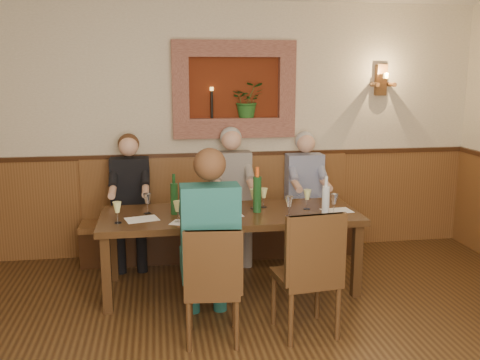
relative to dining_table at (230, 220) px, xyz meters
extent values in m
cube|color=beige|center=(0.00, 1.15, 0.72)|extent=(6.00, 0.04, 2.80)
cube|color=brown|center=(0.00, 1.13, -0.13)|extent=(6.00, 0.04, 1.10)
cube|color=#381E0F|center=(0.00, 1.13, 0.45)|extent=(6.02, 0.06, 0.05)
cube|color=#5B200D|center=(0.20, 1.13, 1.17)|extent=(1.00, 0.02, 0.70)
cube|color=#99604E|center=(0.20, 1.09, 1.61)|extent=(1.36, 0.12, 0.18)
cube|color=#99604E|center=(0.20, 1.09, 0.73)|extent=(1.36, 0.12, 0.18)
cube|color=#99604E|center=(-0.39, 1.09, 1.17)|extent=(0.18, 0.12, 0.70)
cube|color=#99604E|center=(0.79, 1.09, 1.17)|extent=(0.18, 0.12, 0.70)
cube|color=#99604E|center=(0.20, 1.09, 0.84)|extent=(1.00, 0.14, 0.04)
imported|color=#22561D|center=(0.35, 1.09, 1.06)|extent=(0.35, 0.30, 0.39)
cylinder|color=black|center=(-0.05, 1.09, 1.01)|extent=(0.03, 0.03, 0.30)
cylinder|color=#FFBF59|center=(-0.05, 1.09, 1.18)|extent=(0.04, 0.04, 0.04)
cube|color=brown|center=(1.90, 1.10, 1.27)|extent=(0.12, 0.08, 0.35)
cylinder|color=brown|center=(1.80, 1.03, 1.22)|extent=(0.05, 0.18, 0.05)
cylinder|color=brown|center=(2.00, 1.03, 1.22)|extent=(0.05, 0.18, 0.05)
cylinder|color=#FFBF59|center=(1.90, 0.97, 1.32)|extent=(0.06, 0.06, 0.06)
cube|color=#372210|center=(0.00, 0.00, 0.04)|extent=(2.40, 0.90, 0.06)
cube|color=#372210|center=(-1.12, -0.37, -0.33)|extent=(0.08, 0.08, 0.69)
cube|color=#372210|center=(1.12, -0.37, -0.33)|extent=(0.08, 0.08, 0.69)
cube|color=#372210|center=(-1.12, 0.37, -0.33)|extent=(0.08, 0.08, 0.69)
cube|color=#372210|center=(1.12, 0.37, -0.33)|extent=(0.08, 0.08, 0.69)
cube|color=#381E0F|center=(0.00, 0.91, -0.48)|extent=(3.00, 0.40, 0.40)
cube|color=brown|center=(0.00, 0.91, -0.26)|extent=(3.00, 0.45, 0.06)
cube|color=brown|center=(0.00, 1.10, 0.10)|extent=(3.00, 0.06, 0.66)
cube|color=#372210|center=(-0.28, -0.97, -0.48)|extent=(0.43, 0.43, 0.40)
cube|color=#372210|center=(-0.28, -0.97, -0.26)|extent=(0.45, 0.45, 0.05)
cube|color=#372210|center=(-0.29, -1.16, 0.02)|extent=(0.42, 0.08, 0.49)
cube|color=#372210|center=(0.47, -0.96, -0.46)|extent=(0.48, 0.48, 0.43)
cube|color=#372210|center=(0.47, -0.96, -0.22)|extent=(0.50, 0.50, 0.05)
cube|color=#372210|center=(0.49, -1.16, 0.08)|extent=(0.46, 0.10, 0.54)
cube|color=black|center=(-0.96, 0.76, -0.45)|extent=(0.41, 0.43, 0.45)
cube|color=black|center=(-0.96, 0.93, 0.20)|extent=(0.41, 0.22, 0.54)
sphere|color=#D8A384|center=(-0.96, 0.89, 0.60)|extent=(0.21, 0.21, 0.21)
sphere|color=#4C2D19|center=(-0.96, 0.94, 0.62)|extent=(0.23, 0.23, 0.23)
cube|color=#5F5C57|center=(0.14, 0.75, -0.45)|extent=(0.43, 0.46, 0.45)
cube|color=#5F5C57|center=(0.14, 0.93, 0.23)|extent=(0.43, 0.23, 0.57)
sphere|color=#D8A384|center=(0.14, 0.89, 0.64)|extent=(0.22, 0.22, 0.22)
sphere|color=#B2B2B2|center=(0.14, 0.94, 0.66)|extent=(0.24, 0.24, 0.24)
cube|color=navy|center=(0.97, 0.76, -0.45)|extent=(0.41, 0.43, 0.45)
cube|color=navy|center=(0.97, 0.93, 0.20)|extent=(0.41, 0.21, 0.53)
sphere|color=#D8A384|center=(0.97, 0.89, 0.59)|extent=(0.20, 0.20, 0.20)
sphere|color=#B2B2B2|center=(0.97, 0.94, 0.61)|extent=(0.22, 0.22, 0.22)
cube|color=#163D50|center=(-0.28, -0.69, -0.45)|extent=(0.45, 0.47, 0.45)
cube|color=#163D50|center=(-0.28, -0.87, 0.24)|extent=(0.45, 0.24, 0.59)
sphere|color=#D8A384|center=(-0.28, -0.83, 0.68)|extent=(0.23, 0.23, 0.23)
sphere|color=#4C2D19|center=(-0.28, -0.88, 0.70)|extent=(0.25, 0.25, 0.25)
cylinder|color=red|center=(-0.03, -0.01, 0.19)|extent=(0.22, 0.22, 0.23)
cylinder|color=#19471E|center=(0.25, -0.01, 0.24)|extent=(0.08, 0.08, 0.34)
cylinder|color=#E75719|center=(0.25, -0.01, 0.46)|extent=(0.03, 0.03, 0.09)
cylinder|color=#19471E|center=(-0.52, 0.03, 0.22)|extent=(0.09, 0.09, 0.29)
cylinder|color=#19471E|center=(-0.52, 0.03, 0.41)|extent=(0.04, 0.04, 0.09)
cylinder|color=silver|center=(0.84, -0.26, 0.22)|extent=(0.09, 0.09, 0.28)
cylinder|color=silver|center=(0.84, -0.26, 0.40)|extent=(0.04, 0.04, 0.09)
cube|color=white|center=(-0.81, -0.10, 0.08)|extent=(0.33, 0.27, 0.00)
cube|color=white|center=(-0.04, -0.07, 0.08)|extent=(0.30, 0.23, 0.00)
cube|color=white|center=(1.01, -0.09, 0.08)|extent=(0.29, 0.22, 0.00)
cube|color=white|center=(-0.44, -0.28, 0.08)|extent=(0.29, 0.26, 0.00)
camera|label=1|loc=(-0.66, -4.80, 1.39)|focal=40.00mm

